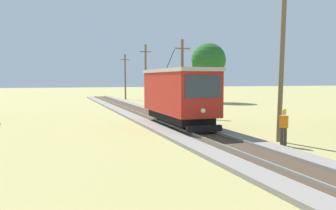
# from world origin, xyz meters

# --- Properties ---
(red_tram) EXTENTS (2.60, 8.54, 4.79)m
(red_tram) POSITION_xyz_m (0.00, 20.67, 2.19)
(red_tram) COLOR red
(red_tram) RESTS_ON rail_right
(utility_pole_near_tram) EXTENTS (1.40, 0.50, 8.30)m
(utility_pole_near_tram) POSITION_xyz_m (3.13, 14.08, 4.25)
(utility_pole_near_tram) COLOR brown
(utility_pole_near_tram) RESTS_ON ground
(utility_pole_mid) EXTENTS (1.40, 0.27, 6.60)m
(utility_pole_mid) POSITION_xyz_m (3.13, 28.47, 3.39)
(utility_pole_mid) COLOR brown
(utility_pole_mid) RESTS_ON ground
(utility_pole_far) EXTENTS (1.40, 0.41, 7.27)m
(utility_pole_far) POSITION_xyz_m (3.13, 41.32, 3.73)
(utility_pole_far) COLOR brown
(utility_pole_far) RESTS_ON ground
(utility_pole_distant) EXTENTS (1.40, 0.39, 6.87)m
(utility_pole_distant) POSITION_xyz_m (3.13, 53.75, 3.53)
(utility_pole_distant) COLOR brown
(utility_pole_distant) RESTS_ON ground
(track_worker) EXTENTS (0.44, 0.44, 1.78)m
(track_worker) POSITION_xyz_m (2.68, 13.17, 0.98)
(track_worker) COLOR #38332D
(track_worker) RESTS_ON ground
(tree_right_near) EXTENTS (4.71, 4.71, 8.04)m
(tree_right_near) POSITION_xyz_m (12.80, 44.43, 5.67)
(tree_right_near) COLOR #4C3823
(tree_right_near) RESTS_ON ground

